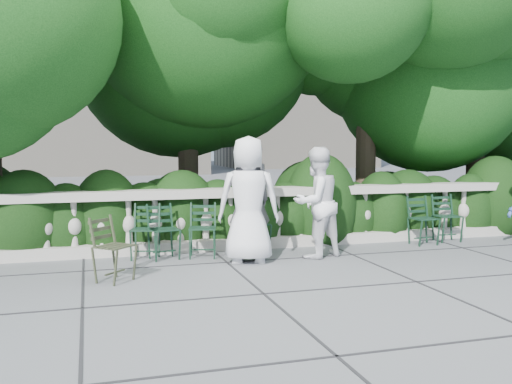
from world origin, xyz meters
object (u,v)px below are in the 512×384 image
object	(u,v)px
chair_c	(168,261)
person_woman_grey	(249,200)
chair_b	(202,259)
person_casual_man	(316,202)
chair_weathered	(124,283)
person_businessman	(249,200)
chair_d	(260,254)
chair_a	(144,261)
chair_e	(451,243)
chair_f	(428,246)

from	to	relation	value
chair_c	person_woman_grey	world-z (taller)	person_woman_grey
chair_b	person_casual_man	size ratio (longest dim) A/B	0.50
chair_weathered	person_businessman	world-z (taller)	person_businessman
chair_b	chair_d	world-z (taller)	same
chair_weathered	chair_c	bearing A→B (deg)	12.87
person_casual_man	chair_c	bearing A→B (deg)	-28.73
chair_a	chair_weathered	size ratio (longest dim) A/B	1.00
chair_b	person_woman_grey	world-z (taller)	person_woman_grey
chair_c	person_businessman	bearing A→B (deg)	-33.03
chair_weathered	person_businessman	size ratio (longest dim) A/B	0.46
person_woman_grey	chair_a	bearing A→B (deg)	-23.30
chair_a	person_woman_grey	bearing A→B (deg)	0.93
person_woman_grey	person_casual_man	world-z (taller)	person_woman_grey
chair_e	person_woman_grey	bearing A→B (deg)	-169.69
chair_b	chair_e	xyz separation A→B (m)	(4.43, 0.15, 0.00)
chair_e	chair_weathered	bearing A→B (deg)	-163.60
chair_a	person_businessman	world-z (taller)	person_businessman
chair_c	person_businessman	xyz separation A→B (m)	(1.12, -0.42, 0.92)
chair_a	chair_d	bearing A→B (deg)	17.30
chair_b	chair_d	size ratio (longest dim) A/B	1.00
person_businessman	chair_e	bearing A→B (deg)	-156.60
chair_a	chair_b	size ratio (longest dim) A/B	1.00
chair_e	person_businessman	bearing A→B (deg)	-168.37
chair_a	chair_e	size ratio (longest dim) A/B	1.00
chair_f	chair_weathered	world-z (taller)	same
chair_c	person_businessman	size ratio (longest dim) A/B	0.46
chair_e	person_businessman	world-z (taller)	person_businessman
chair_d	person_woman_grey	xyz separation A→B (m)	(-0.30, -0.44, 0.90)
chair_weathered	person_woman_grey	size ratio (longest dim) A/B	0.47
chair_c	chair_e	distance (m)	4.94
chair_d	person_businessman	size ratio (longest dim) A/B	0.46
chair_f	person_casual_man	xyz separation A→B (m)	(-2.17, -0.31, 0.84)
chair_a	chair_b	world-z (taller)	same
chair_b	chair_f	bearing A→B (deg)	13.98
chair_c	chair_f	distance (m)	4.37
chair_c	chair_d	distance (m)	1.47
chair_a	chair_e	bearing A→B (deg)	16.77
chair_a	person_businessman	xyz separation A→B (m)	(1.46, -0.51, 0.92)
chair_d	person_casual_man	xyz separation A→B (m)	(0.74, -0.47, 0.84)
chair_e	chair_weathered	size ratio (longest dim) A/B	1.00
chair_b	person_woman_grey	distance (m)	1.15
chair_b	person_businessman	size ratio (longest dim) A/B	0.46
person_businessman	person_woman_grey	xyz separation A→B (m)	(0.04, 0.09, -0.02)
chair_e	chair_f	bearing A→B (deg)	-160.40
chair_b	chair_c	bearing A→B (deg)	-169.03
chair_f	person_casual_man	bearing A→B (deg)	-175.25
chair_d	chair_f	bearing A→B (deg)	-28.50
chair_c	chair_d	bearing A→B (deg)	-7.87
chair_d	person_casual_man	world-z (taller)	person_casual_man
chair_f	person_businessman	xyz separation A→B (m)	(-3.25, -0.38, 0.92)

